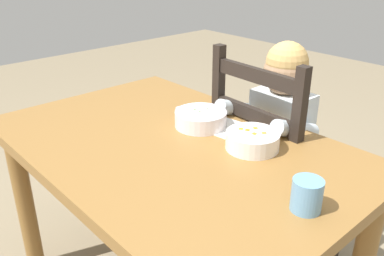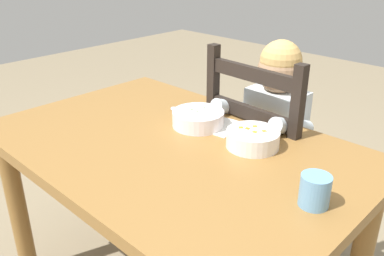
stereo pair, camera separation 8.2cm
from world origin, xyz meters
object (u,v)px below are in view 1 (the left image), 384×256
(bowl_of_peas, at_px, (201,118))
(bowl_of_carrots, at_px, (252,140))
(child_figure, at_px, (276,127))
(drinking_cup, at_px, (307,195))
(spoon, at_px, (181,111))
(dining_chair, at_px, (273,167))
(dining_table, at_px, (173,170))

(bowl_of_peas, relative_size, bowl_of_carrots, 1.08)
(child_figure, relative_size, drinking_cup, 11.75)
(spoon, bearing_deg, dining_chair, 44.34)
(child_figure, height_order, drinking_cup, child_figure)
(child_figure, xyz_separation_m, spoon, (-0.27, -0.25, 0.06))
(bowl_of_carrots, xyz_separation_m, spoon, (-0.39, 0.04, -0.03))
(bowl_of_peas, xyz_separation_m, spoon, (-0.15, 0.04, -0.03))
(bowl_of_peas, bearing_deg, bowl_of_carrots, 0.00)
(bowl_of_peas, height_order, spoon, bowl_of_peas)
(dining_chair, height_order, bowl_of_peas, dining_chair)
(spoon, bearing_deg, dining_table, -46.55)
(drinking_cup, bearing_deg, dining_table, -179.87)
(drinking_cup, bearing_deg, spoon, 164.38)
(bowl_of_carrots, bearing_deg, dining_table, -142.50)
(child_figure, bearing_deg, dining_chair, 108.29)
(drinking_cup, bearing_deg, bowl_of_carrots, 152.63)
(bowl_of_carrots, xyz_separation_m, drinking_cup, (0.30, -0.16, 0.01))
(bowl_of_peas, bearing_deg, drinking_cup, -16.15)
(bowl_of_peas, height_order, drinking_cup, drinking_cup)
(dining_chair, xyz_separation_m, drinking_cup, (0.42, -0.46, 0.28))
(dining_chair, bearing_deg, child_figure, -71.71)
(child_figure, distance_m, drinking_cup, 0.62)
(dining_table, distance_m, drinking_cup, 0.53)
(dining_table, bearing_deg, drinking_cup, 0.13)
(dining_chair, bearing_deg, bowl_of_peas, -111.32)
(child_figure, relative_size, spoon, 7.42)
(dining_chair, distance_m, spoon, 0.44)
(child_figure, distance_m, spoon, 0.38)
(child_figure, height_order, bowl_of_peas, child_figure)
(drinking_cup, bearing_deg, child_figure, 133.23)
(dining_chair, distance_m, child_figure, 0.18)
(dining_table, height_order, spoon, spoon)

